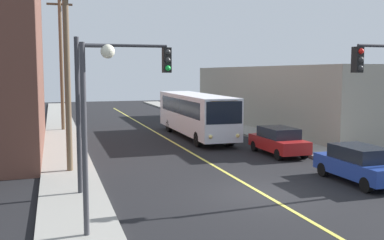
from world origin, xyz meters
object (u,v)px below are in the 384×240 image
at_px(street_lamp_left, 92,111).
at_px(traffic_signal_left_corner, 118,85).
at_px(city_bus, 195,113).
at_px(parked_car_red, 278,141).
at_px(utility_pole_near, 67,56).
at_px(parked_car_blue, 359,164).
at_px(utility_pole_mid, 61,52).

bearing_deg(street_lamp_left, traffic_signal_left_corner, 73.35).
height_order(city_bus, parked_car_red, city_bus).
xyz_separation_m(city_bus, utility_pole_near, (-9.38, -9.64, 3.74)).
distance_m(city_bus, parked_car_blue, 15.53).
bearing_deg(utility_pole_near, parked_car_red, 6.71).
xyz_separation_m(city_bus, parked_car_blue, (2.63, -15.28, -0.98)).
height_order(utility_pole_near, utility_pole_mid, utility_pole_mid).
xyz_separation_m(utility_pole_mid, traffic_signal_left_corner, (1.69, -20.43, -2.16)).
bearing_deg(street_lamp_left, parked_car_blue, 16.05).
xyz_separation_m(utility_pole_near, street_lamp_left, (0.35, -8.99, -1.81)).
height_order(utility_pole_mid, street_lamp_left, utility_pole_mid).
relative_size(city_bus, utility_pole_near, 1.24).
distance_m(parked_car_blue, utility_pole_near, 14.08).
height_order(city_bus, parked_car_blue, city_bus).
relative_size(city_bus, street_lamp_left, 2.21).
height_order(parked_car_blue, utility_pole_near, utility_pole_near).
bearing_deg(traffic_signal_left_corner, utility_pole_near, 112.54).
bearing_deg(utility_pole_mid, parked_car_blue, -61.31).
height_order(parked_car_blue, street_lamp_left, street_lamp_left).
relative_size(city_bus, parked_car_red, 2.76).
relative_size(parked_car_blue, utility_pole_near, 0.45).
height_order(parked_car_blue, parked_car_red, same).
relative_size(city_bus, traffic_signal_left_corner, 2.03).
bearing_deg(parked_car_blue, utility_pole_near, 154.87).
bearing_deg(utility_pole_near, utility_pole_mid, 89.74).
bearing_deg(city_bus, utility_pole_near, -134.20).
relative_size(utility_pole_mid, traffic_signal_left_corner, 1.93).
bearing_deg(parked_car_red, city_bus, 106.66).
bearing_deg(utility_pole_near, street_lamp_left, -87.77).
xyz_separation_m(parked_car_blue, parked_car_red, (-0.16, 7.03, 0.00)).
bearing_deg(street_lamp_left, city_bus, 64.15).
bearing_deg(parked_car_blue, parked_car_red, 91.34).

